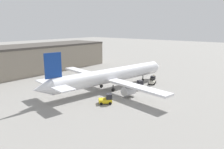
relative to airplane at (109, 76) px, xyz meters
The scene contains 7 objects.
ground_plane 3.70m from the airplane, ahead, with size 400.00×400.00×0.00m, color gray.
terminal_building 37.24m from the airplane, 98.47° to the left, with size 69.45×16.59×9.84m.
airplane is the anchor object (origin of this frame).
ground_crew_worker 16.95m from the airplane, 15.84° to the right, with size 0.40×0.40×1.80m.
baggage_tug 8.29m from the airplane, 53.22° to the right, with size 2.93×2.64×2.38m.
belt_loader_truck 14.06m from the airplane, 26.96° to the right, with size 3.50×2.65×2.13m.
pushback_tug 11.57m from the airplane, 143.20° to the right, with size 3.36×3.33×2.15m.
Camera 1 is at (-44.29, -36.35, 16.65)m, focal length 35.00 mm.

